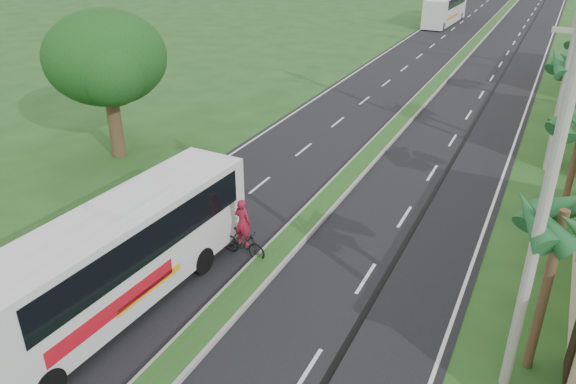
% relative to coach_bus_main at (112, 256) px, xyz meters
% --- Properties ---
extents(ground, '(180.00, 180.00, 0.00)m').
position_rel_coach_bus_main_xyz_m(ground, '(3.09, 0.13, -2.04)').
color(ground, '#22471A').
rests_on(ground, ground).
extents(road_asphalt, '(14.00, 160.00, 0.02)m').
position_rel_coach_bus_main_xyz_m(road_asphalt, '(3.09, 20.13, -2.03)').
color(road_asphalt, black).
rests_on(road_asphalt, ground).
extents(median_strip, '(1.20, 160.00, 0.18)m').
position_rel_coach_bus_main_xyz_m(median_strip, '(3.09, 20.13, -1.94)').
color(median_strip, gray).
rests_on(median_strip, ground).
extents(lane_edge_left, '(0.12, 160.00, 0.01)m').
position_rel_coach_bus_main_xyz_m(lane_edge_left, '(-3.61, 20.13, -2.04)').
color(lane_edge_left, silver).
rests_on(lane_edge_left, ground).
extents(lane_edge_right, '(0.12, 160.00, 0.01)m').
position_rel_coach_bus_main_xyz_m(lane_edge_right, '(9.79, 20.13, -2.04)').
color(lane_edge_right, silver).
rests_on(lane_edge_right, ground).
extents(palm_verge_a, '(2.40, 2.40, 5.45)m').
position_rel_coach_bus_main_xyz_m(palm_verge_a, '(12.09, 3.13, 2.70)').
color(palm_verge_a, '#473321').
rests_on(palm_verge_a, ground).
extents(palm_verge_c, '(2.40, 2.40, 5.85)m').
position_rel_coach_bus_main_xyz_m(palm_verge_c, '(11.89, 19.13, 3.08)').
color(palm_verge_c, '#473321').
rests_on(palm_verge_c, ground).
extents(shade_tree, '(6.30, 6.00, 7.54)m').
position_rel_coach_bus_main_xyz_m(shade_tree, '(-9.02, 10.15, 2.99)').
color(shade_tree, '#473321').
rests_on(shade_tree, ground).
extents(utility_pole_a, '(1.60, 0.28, 11.00)m').
position_rel_coach_bus_main_xyz_m(utility_pole_a, '(11.59, 2.13, 3.63)').
color(utility_pole_a, gray).
rests_on(utility_pole_a, ground).
extents(utility_pole_b, '(3.20, 0.28, 12.00)m').
position_rel_coach_bus_main_xyz_m(utility_pole_b, '(11.56, 18.13, 4.22)').
color(utility_pole_b, gray).
rests_on(utility_pole_b, ground).
extents(coach_bus_main, '(2.91, 11.57, 3.71)m').
position_rel_coach_bus_main_xyz_m(coach_bus_main, '(0.00, 0.00, 0.00)').
color(coach_bus_main, silver).
rests_on(coach_bus_main, ground).
extents(coach_bus_far, '(2.78, 10.91, 3.15)m').
position_rel_coach_bus_main_xyz_m(coach_bus_far, '(-2.11, 58.02, -0.25)').
color(coach_bus_far, silver).
rests_on(coach_bus_far, ground).
extents(motorcyclist, '(1.92, 0.69, 2.39)m').
position_rel_coach_bus_main_xyz_m(motorcyclist, '(2.02, 4.49, -1.18)').
color(motorcyclist, black).
rests_on(motorcyclist, ground).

